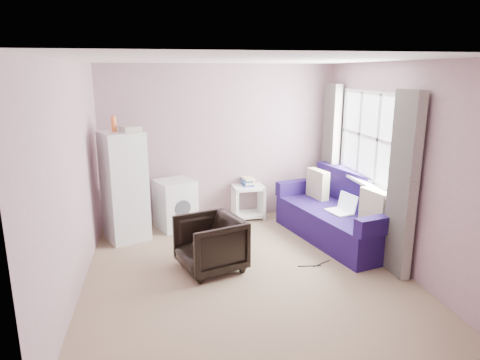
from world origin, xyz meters
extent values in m
cube|color=#9A8165|center=(0.00, 0.00, -0.01)|extent=(3.80, 4.20, 0.02)
cube|color=silver|center=(0.00, 0.00, 2.51)|extent=(3.80, 4.20, 0.02)
cube|color=#AA8690|center=(0.00, 2.11, 1.25)|extent=(3.80, 0.02, 2.50)
cube|color=#AA8690|center=(0.00, -2.11, 1.25)|extent=(3.80, 0.02, 2.50)
cube|color=#AA8690|center=(-1.91, 0.00, 1.25)|extent=(0.02, 4.20, 2.50)
cube|color=#AA8690|center=(1.91, 0.00, 1.25)|extent=(0.02, 4.20, 2.50)
cube|color=white|center=(1.89, 0.70, 1.50)|extent=(0.01, 1.60, 1.20)
imported|color=black|center=(-0.41, 0.13, 0.37)|extent=(0.86, 0.89, 0.74)
cube|color=silver|center=(-1.48, 1.36, 0.79)|extent=(0.71, 0.71, 1.57)
cube|color=#404046|center=(-1.23, 1.47, 0.58)|extent=(0.21, 0.46, 0.02)
cube|color=#404046|center=(-1.31, 1.66, 1.03)|extent=(0.03, 0.03, 0.45)
cube|color=white|center=(-1.22, 1.45, 1.10)|extent=(0.16, 0.35, 0.54)
cylinder|color=orange|center=(-1.57, 1.37, 1.68)|extent=(0.09, 0.09, 0.22)
cube|color=#B0AFA6|center=(-1.35, 1.32, 1.61)|extent=(0.32, 0.34, 0.08)
cube|color=silver|center=(-0.77, 1.70, 0.38)|extent=(0.70, 0.70, 0.76)
cube|color=#404046|center=(-0.76, 1.68, 0.73)|extent=(0.65, 0.64, 0.04)
cylinder|color=#404046|center=(-0.66, 1.45, 0.38)|extent=(0.24, 0.11, 0.25)
cube|color=white|center=(0.43, 1.96, 0.53)|extent=(0.53, 0.53, 0.04)
cube|color=white|center=(0.43, 1.96, 0.07)|extent=(0.53, 0.53, 0.04)
cube|color=white|center=(0.21, 1.95, 0.28)|extent=(0.07, 0.50, 0.56)
cube|color=white|center=(0.66, 1.97, 0.28)|extent=(0.07, 0.50, 0.56)
cube|color=#244598|center=(0.43, 1.96, 0.57)|extent=(0.18, 0.25, 0.03)
cube|color=beige|center=(0.45, 1.96, 0.60)|extent=(0.20, 0.27, 0.03)
cube|color=#244598|center=(0.42, 1.97, 0.64)|extent=(0.17, 0.25, 0.03)
cube|color=beige|center=(0.44, 1.96, 0.67)|extent=(0.20, 0.27, 0.03)
cube|color=#231357|center=(1.54, 0.77, 0.22)|extent=(1.39, 2.17, 0.45)
cube|color=#231357|center=(1.90, 0.86, 0.69)|extent=(0.66, 2.00, 0.49)
cube|color=#231357|center=(1.77, -0.17, 0.56)|extent=(0.96, 0.37, 0.22)
cube|color=#231357|center=(1.31, 1.71, 0.56)|extent=(0.96, 0.37, 0.22)
cube|color=beige|center=(1.74, 0.15, 0.67)|extent=(0.23, 0.46, 0.45)
cube|color=beige|center=(1.44, 1.41, 0.67)|extent=(0.23, 0.46, 0.45)
cube|color=white|center=(1.48, 0.64, 0.46)|extent=(0.34, 0.42, 0.02)
cube|color=silver|center=(1.61, 0.67, 0.59)|extent=(0.15, 0.37, 0.24)
cube|color=white|center=(1.82, 0.70, 0.87)|extent=(0.14, 1.70, 0.04)
cube|color=white|center=(1.87, 0.70, 0.90)|extent=(0.02, 1.68, 0.05)
cube|color=white|center=(1.87, 0.70, 1.50)|extent=(0.02, 1.68, 0.05)
cube|color=white|center=(1.87, 0.70, 2.10)|extent=(0.02, 1.68, 0.05)
cube|color=white|center=(1.87, -0.10, 1.50)|extent=(0.02, 0.05, 1.20)
cube|color=white|center=(1.87, 0.43, 1.50)|extent=(0.02, 0.05, 1.20)
cube|color=white|center=(1.87, 0.97, 1.50)|extent=(0.02, 0.05, 1.20)
cube|color=white|center=(1.87, 1.50, 1.50)|extent=(0.02, 0.05, 1.20)
cube|color=beige|center=(1.78, -0.38, 1.10)|extent=(0.12, 0.46, 2.18)
cube|color=beige|center=(1.78, 1.78, 1.10)|extent=(0.12, 0.46, 2.18)
cylinder|color=black|center=(1.00, 0.01, 0.01)|extent=(0.27, 0.15, 0.01)
cylinder|color=black|center=(0.82, -0.03, 0.01)|extent=(0.30, 0.05, 0.01)
camera|label=1|loc=(-0.96, -4.72, 2.38)|focal=32.00mm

